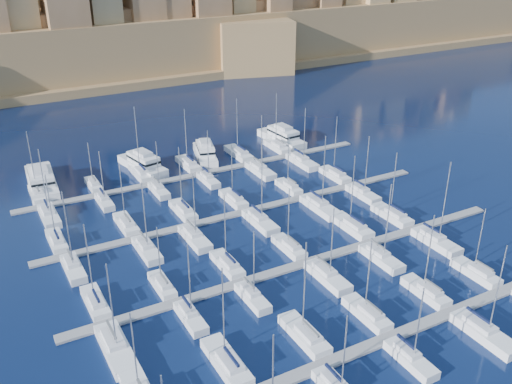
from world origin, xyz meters
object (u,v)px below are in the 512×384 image
motor_yacht_a (41,180)px  motor_yacht_c (205,152)px  sailboat_2 (305,335)px  motor_yacht_b (143,163)px  sailboat_4 (426,292)px  motor_yacht_d (282,137)px

motor_yacht_a → motor_yacht_c: same height
sailboat_2 → motor_yacht_b: size_ratio=0.96×
sailboat_4 → motor_yacht_a: bearing=122.3°
sailboat_2 → motor_yacht_c: (15.67, 68.65, 0.96)m
sailboat_4 → motor_yacht_c: (-6.59, 69.09, 0.98)m
motor_yacht_d → sailboat_2: bearing=-118.9°
motor_yacht_c → motor_yacht_d: (22.65, 0.84, 0.00)m
sailboat_2 → motor_yacht_a: (-22.78, 70.78, 0.96)m
motor_yacht_a → motor_yacht_b: bearing=-3.6°
motor_yacht_a → sailboat_4: bearing=-57.7°
sailboat_2 → motor_yacht_c: 70.42m
sailboat_4 → motor_yacht_d: 71.76m
motor_yacht_a → motor_yacht_d: bearing=-1.2°
motor_yacht_a → motor_yacht_d: same height
motor_yacht_b → sailboat_2: bearing=-89.9°
motor_yacht_c → motor_yacht_b: bearing=177.5°
motor_yacht_c → motor_yacht_d: bearing=2.1°
sailboat_4 → motor_yacht_a: (-45.03, 71.22, 0.98)m
motor_yacht_d → motor_yacht_c: bearing=-177.9°
motor_yacht_c → motor_yacht_a: bearing=176.8°
motor_yacht_a → motor_yacht_b: size_ratio=1.17×
sailboat_4 → motor_yacht_b: 73.27m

